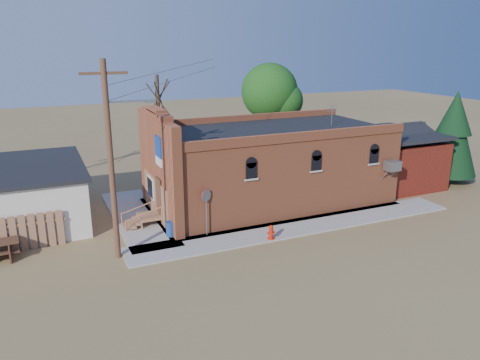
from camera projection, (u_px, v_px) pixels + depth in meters
name	position (u px, v px, depth m)	size (l,w,h in m)	color
ground	(285.00, 238.00, 23.97)	(120.00, 120.00, 0.00)	brown
sidewalk_south	(301.00, 227.00, 25.33)	(19.00, 2.20, 0.08)	#9E9991
sidewalk_west	(137.00, 217.00, 26.77)	(2.60, 10.00, 0.08)	#9E9991
brick_bar	(265.00, 166.00, 28.77)	(16.40, 7.97, 6.30)	#BF613A
red_shed	(391.00, 152.00, 32.63)	(5.40, 6.40, 4.30)	#50180D
wood_fence	(9.00, 235.00, 22.07)	(5.20, 0.10, 1.80)	#A06748
utility_pole	(112.00, 158.00, 20.50)	(3.12, 0.26, 9.00)	#533621
tree_bare_near	(158.00, 97.00, 32.51)	(2.80, 2.80, 7.65)	#423226
tree_leafy	(269.00, 92.00, 36.46)	(4.40, 4.40, 8.15)	#423226
evergreen_tree	(453.00, 131.00, 32.46)	(3.60, 3.60, 6.50)	#423226
fire_hydrant	(271.00, 232.00, 23.53)	(0.43, 0.42, 0.75)	red
stop_sign	(206.00, 200.00, 23.59)	(0.62, 0.36, 2.49)	gray
trash_barrel	(171.00, 229.00, 23.94)	(0.50, 0.50, 0.77)	navy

